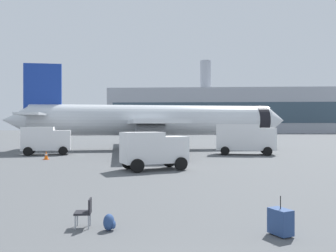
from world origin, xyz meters
TOP-DOWN VIEW (x-y plane):
  - airplane_at_gate at (-4.64, 39.05)m, footprint 35.58×32.31m
  - service_truck at (-14.87, 30.61)m, footprint 5.23×3.65m
  - fuel_truck at (5.77, 31.91)m, footprint 6.20×3.19m
  - cargo_van at (-2.52, 18.82)m, footprint 4.83×3.81m
  - safety_cone_near at (5.32, 46.93)m, footprint 0.44×0.44m
  - safety_cone_mid at (-12.77, 25.52)m, footprint 0.44×0.44m
  - safety_cone_far at (-4.86, 23.72)m, footprint 0.44×0.44m
  - rolling_suitcase at (2.41, 4.65)m, footprint 0.66×0.75m
  - traveller_backpack at (-2.43, 4.87)m, footprint 0.36×0.40m
  - gate_chair at (-3.21, 5.12)m, footprint 0.55×0.55m
  - terminal_building at (14.00, 139.34)m, footprint 90.29×22.63m

SIDE VIEW (x-z plane):
  - traveller_backpack at x=-2.43m, z-range -0.01..0.47m
  - safety_cone_near at x=5.32m, z-range -0.01..0.65m
  - safety_cone_far at x=-4.86m, z-range -0.01..0.76m
  - safety_cone_mid at x=-12.77m, z-range -0.01..0.76m
  - rolling_suitcase at x=2.41m, z-range -0.16..0.94m
  - gate_chair at x=-3.21m, z-range 0.07..0.93m
  - cargo_van at x=-2.52m, z-range 0.15..2.75m
  - service_truck at x=-14.87m, z-range 0.16..3.05m
  - fuel_truck at x=5.77m, z-range 0.17..3.37m
  - airplane_at_gate at x=-4.64m, z-range -1.59..8.91m
  - terminal_building at x=14.00m, z-range -5.91..23.51m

